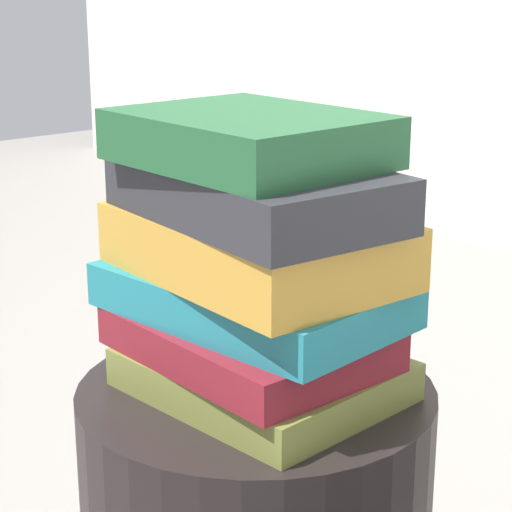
{
  "coord_description": "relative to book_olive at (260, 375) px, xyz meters",
  "views": [
    {
      "loc": [
        0.68,
        -0.59,
        0.87
      ],
      "look_at": [
        0.0,
        0.0,
        0.6
      ],
      "focal_mm": 67.04,
      "sensor_mm": 36.0,
      "label": 1
    }
  ],
  "objects": [
    {
      "name": "book_teal",
      "position": [
        -0.02,
        0.01,
        0.08
      ],
      "size": [
        0.31,
        0.21,
        0.04
      ],
      "primitive_type": "cube",
      "rotation": [
        0.0,
        0.0,
        0.09
      ],
      "color": "#1E727F",
      "rests_on": "book_maroon"
    },
    {
      "name": "book_charcoal",
      "position": [
        -0.0,
        -0.01,
        0.19
      ],
      "size": [
        0.3,
        0.2,
        0.05
      ],
      "primitive_type": "cube",
      "rotation": [
        0.0,
        0.0,
        -0.09
      ],
      "color": "#28282D",
      "rests_on": "book_ochre"
    },
    {
      "name": "book_olive",
      "position": [
        0.0,
        0.0,
        0.0
      ],
      "size": [
        0.26,
        0.22,
        0.04
      ],
      "primitive_type": "cube",
      "rotation": [
        0.0,
        0.0,
        0.05
      ],
      "color": "olive",
      "rests_on": "side_table"
    },
    {
      "name": "book_forest",
      "position": [
        -0.01,
        -0.01,
        0.24
      ],
      "size": [
        0.24,
        0.19,
        0.05
      ],
      "primitive_type": "cube",
      "rotation": [
        0.0,
        0.0,
        0.0
      ],
      "color": "#1E512D",
      "rests_on": "book_charcoal"
    },
    {
      "name": "book_maroon",
      "position": [
        -0.01,
        -0.01,
        0.04
      ],
      "size": [
        0.26,
        0.19,
        0.04
      ],
      "primitive_type": "cube",
      "rotation": [
        0.0,
        0.0,
        -0.01
      ],
      "color": "maroon",
      "rests_on": "book_olive"
    },
    {
      "name": "book_ochre",
      "position": [
        -0.01,
        0.01,
        0.13
      ],
      "size": [
        0.29,
        0.21,
        0.06
      ],
      "primitive_type": "cube",
      "rotation": [
        0.0,
        0.0,
        -0.05
      ],
      "color": "#B7842D",
      "rests_on": "book_teal"
    }
  ]
}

